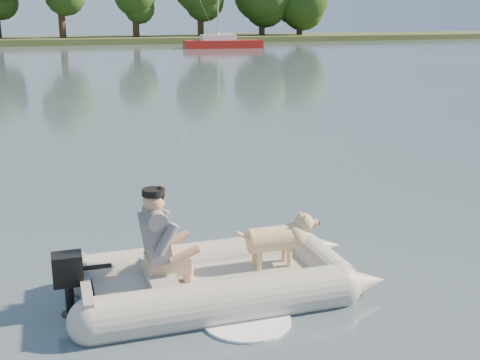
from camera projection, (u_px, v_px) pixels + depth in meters
name	position (u px, v px, depth m)	size (l,w,h in m)	color
water	(292.00, 303.00, 6.05)	(160.00, 160.00, 0.00)	slate
shore_bank	(24.00, 41.00, 61.64)	(160.00, 12.00, 0.70)	#47512D
dinghy	(220.00, 245.00, 6.14)	(4.15, 2.69, 1.27)	#A1A19C
man	(157.00, 234.00, 5.96)	(0.66, 0.56, 0.98)	slate
dog	(272.00, 243.00, 6.38)	(0.85, 0.30, 0.56)	tan
outboard_motor	(69.00, 287.00, 5.77)	(0.38, 0.26, 0.72)	black
sailboat	(222.00, 43.00, 53.44)	(7.12, 2.89, 9.51)	#A41912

